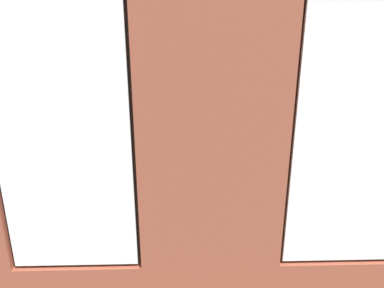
{
  "coord_description": "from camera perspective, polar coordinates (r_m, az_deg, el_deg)",
  "views": [
    {
      "loc": [
        0.23,
        5.16,
        2.6
      ],
      "look_at": [
        0.09,
        0.4,
        0.93
      ],
      "focal_mm": 35.0,
      "sensor_mm": 36.0,
      "label": 1
    }
  ],
  "objects": [
    {
      "name": "remote_silver",
      "position": [
        5.69,
        -3.87,
        -3.0
      ],
      "size": [
        0.16,
        0.15,
        0.02
      ],
      "primitive_type": "cube",
      "rotation": [
        0.0,
        0.0,
        5.42
      ],
      "color": "#B2B2B7",
      "rests_on": "coffee_table"
    },
    {
      "name": "table_plant_small",
      "position": [
        5.68,
        1.3,
        -1.49
      ],
      "size": [
        0.18,
        0.18,
        0.28
      ],
      "color": "gray",
      "rests_on": "coffee_table"
    },
    {
      "name": "couch_left",
      "position": [
        5.64,
        26.12,
        -6.54
      ],
      "size": [
        0.97,
        2.07,
        0.8
      ],
      "rotation": [
        0.0,
        0.0,
        1.62
      ],
      "color": "black",
      "rests_on": "ground_plane"
    },
    {
      "name": "media_console",
      "position": [
        5.96,
        -26.37,
        -6.1
      ],
      "size": [
        1.18,
        0.42,
        0.49
      ],
      "primitive_type": "cube",
      "color": "black",
      "rests_on": "ground_plane"
    },
    {
      "name": "potted_plant_between_couches",
      "position": [
        4.28,
        22.84,
        -11.09
      ],
      "size": [
        0.55,
        0.55,
        0.82
      ],
      "color": "beige",
      "rests_on": "ground_plane"
    },
    {
      "name": "potted_plant_foreground_right",
      "position": [
        7.68,
        -18.21,
        1.82
      ],
      "size": [
        0.38,
        0.38,
        0.67
      ],
      "color": "#9E5638",
      "rests_on": "ground_plane"
    },
    {
      "name": "tv_flatscreen",
      "position": [
        5.76,
        -27.22,
        -0.79
      ],
      "size": [
        0.96,
        0.2,
        0.68
      ],
      "color": "black",
      "rests_on": "media_console"
    },
    {
      "name": "potted_plant_corner_near_left",
      "position": [
        7.85,
        18.91,
        3.41
      ],
      "size": [
        0.6,
        0.6,
        0.93
      ],
      "color": "gray",
      "rests_on": "ground_plane"
    },
    {
      "name": "cup_ceramic",
      "position": [
        5.57,
        -2.27,
        -2.99
      ],
      "size": [
        0.09,
        0.09,
        0.11
      ],
      "primitive_type": "cylinder",
      "color": "silver",
      "rests_on": "coffee_table"
    },
    {
      "name": "ground_plane",
      "position": [
        5.81,
        0.77,
        -7.83
      ],
      "size": [
        6.74,
        5.82,
        0.1
      ],
      "primitive_type": "cube",
      "color": "brown"
    },
    {
      "name": "remote_gray",
      "position": [
        5.49,
        -6.31,
        -3.95
      ],
      "size": [
        0.17,
        0.06,
        0.02
      ],
      "primitive_type": "cube",
      "rotation": [
        0.0,
        0.0,
        1.64
      ],
      "color": "#59595B",
      "rests_on": "coffee_table"
    },
    {
      "name": "potted_plant_mid_room_small",
      "position": [
        6.35,
        6.16,
        -1.13
      ],
      "size": [
        0.37,
        0.37,
        0.59
      ],
      "color": "beige",
      "rests_on": "ground_plane"
    },
    {
      "name": "coffee_table",
      "position": [
        5.61,
        -2.25,
        -4.0
      ],
      "size": [
        1.29,
        0.85,
        0.43
      ],
      "color": "#A87547",
      "rests_on": "ground_plane"
    },
    {
      "name": "candle_jar",
      "position": [
        5.45,
        -1.26,
        -3.51
      ],
      "size": [
        0.08,
        0.08,
        0.11
      ],
      "primitive_type": "cylinder",
      "color": "#B7333D",
      "rests_on": "coffee_table"
    },
    {
      "name": "couch_by_window",
      "position": [
        4.0,
        3.07,
        -15.29
      ],
      "size": [
        1.95,
        0.87,
        0.8
      ],
      "color": "black",
      "rests_on": "ground_plane"
    },
    {
      "name": "potted_plant_beside_window_right",
      "position": [
        3.94,
        -21.12,
        -11.53
      ],
      "size": [
        0.66,
        0.66,
        0.98
      ],
      "color": "#9E5638",
      "rests_on": "ground_plane"
    },
    {
      "name": "potted_plant_by_left_couch",
      "position": [
        6.71,
        17.57,
        -1.24
      ],
      "size": [
        0.37,
        0.37,
        0.53
      ],
      "color": "beige",
      "rests_on": "ground_plane"
    },
    {
      "name": "papasan_chair",
      "position": [
        7.23,
        -6.12,
        1.81
      ],
      "size": [
        1.07,
        1.07,
        0.68
      ],
      "color": "olive",
      "rests_on": "ground_plane"
    },
    {
      "name": "brick_wall_with_windows",
      "position": [
        2.82,
        3.1,
        -1.1
      ],
      "size": [
        6.14,
        0.3,
        3.28
      ],
      "color": "brown",
      "rests_on": "ground_plane"
    }
  ]
}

